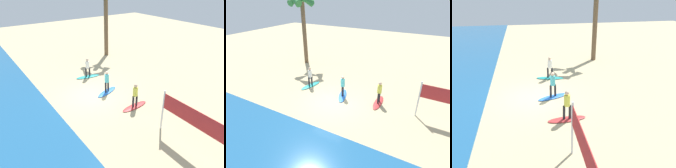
# 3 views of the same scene
# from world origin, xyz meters

# --- Properties ---
(ground_plane) EXTENTS (60.00, 60.00, 0.00)m
(ground_plane) POSITION_xyz_m (0.00, 0.00, 0.00)
(ground_plane) COLOR #CCB789
(surfboard_red) EXTENTS (0.71, 2.13, 0.09)m
(surfboard_red) POSITION_xyz_m (-2.99, -1.57, 0.04)
(surfboard_red) COLOR red
(surfboard_red) RESTS_ON ground
(surfer_red) EXTENTS (0.32, 0.46, 1.64)m
(surfer_red) POSITION_xyz_m (-2.99, -1.57, 1.04)
(surfer_red) COLOR #232328
(surfer_red) RESTS_ON surfboard_red
(surfboard_blue) EXTENTS (1.25, 2.16, 0.09)m
(surfboard_blue) POSITION_xyz_m (-0.19, -1.20, 0.04)
(surfboard_blue) COLOR blue
(surfboard_blue) RESTS_ON ground
(surfer_blue) EXTENTS (0.32, 0.44, 1.64)m
(surfer_blue) POSITION_xyz_m (-0.19, -1.20, 1.04)
(surfer_blue) COLOR #232328
(surfer_blue) RESTS_ON surfboard_blue
(surfboard_teal) EXTENTS (0.93, 2.17, 0.09)m
(surfboard_teal) POSITION_xyz_m (3.10, -1.41, 0.04)
(surfboard_teal) COLOR teal
(surfboard_teal) RESTS_ON ground
(surfer_teal) EXTENTS (0.32, 0.45, 1.64)m
(surfer_teal) POSITION_xyz_m (3.10, -1.41, 1.04)
(surfer_teal) COLOR #232328
(surfer_teal) RESTS_ON surfboard_teal
(palm_tree) EXTENTS (2.88, 3.03, 7.46)m
(palm_tree) POSITION_xyz_m (7.24, -6.16, 5.98)
(palm_tree) COLOR brown
(palm_tree) RESTS_ON ground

